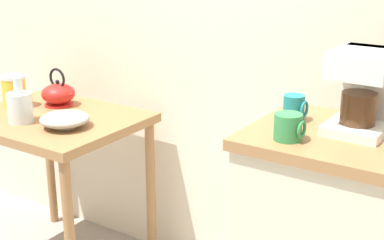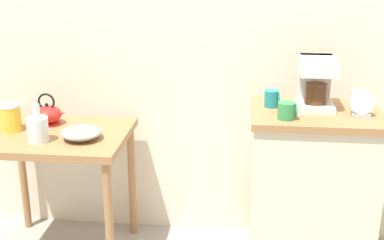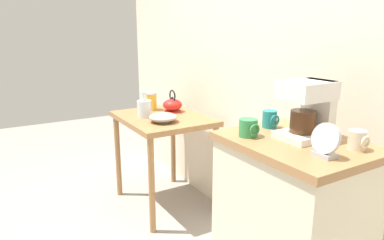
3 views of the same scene
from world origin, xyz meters
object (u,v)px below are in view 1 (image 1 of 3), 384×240
object	(u,v)px
coffee_maker	(363,87)
mug_dark_teal	(295,108)
mug_tall_green	(288,127)
glass_carafe_vase	(20,106)
canister_enamel	(14,91)
bowl_stoneware	(65,119)
teakettle	(59,94)

from	to	relation	value
coffee_maker	mug_dark_teal	size ratio (longest dim) A/B	3.02
mug_dark_teal	mug_tall_green	bearing A→B (deg)	-71.47
glass_carafe_vase	mug_dark_teal	xyz separation A→B (m)	(1.18, 0.17, 0.15)
glass_carafe_vase	coffee_maker	distance (m)	1.43
mug_tall_green	mug_dark_teal	distance (m)	0.20
glass_carafe_vase	canister_enamel	bearing A→B (deg)	145.61
bowl_stoneware	teakettle	size ratio (longest dim) A/B	1.08
coffee_maker	mug_tall_green	size ratio (longest dim) A/B	2.83
glass_carafe_vase	canister_enamel	distance (m)	0.25
teakettle	mug_dark_teal	distance (m)	1.25
mug_dark_teal	bowl_stoneware	bearing A→B (deg)	-173.45
mug_dark_teal	canister_enamel	bearing A→B (deg)	-179.06
bowl_stoneware	canister_enamel	distance (m)	0.43
canister_enamel	coffee_maker	bearing A→B (deg)	1.56
bowl_stoneware	mug_dark_teal	bearing A→B (deg)	6.55
bowl_stoneware	mug_dark_teal	world-z (taller)	mug_dark_teal
teakettle	coffee_maker	world-z (taller)	coffee_maker
bowl_stoneware	coffee_maker	bearing A→B (deg)	6.37
bowl_stoneware	teakettle	bearing A→B (deg)	140.26
mug_tall_green	mug_dark_teal	xyz separation A→B (m)	(-0.06, 0.19, 0.00)
bowl_stoneware	mug_tall_green	xyz separation A→B (m)	(1.04, -0.08, 0.18)
mug_tall_green	canister_enamel	bearing A→B (deg)	173.43
teakettle	mug_dark_teal	world-z (taller)	mug_dark_teal
canister_enamel	mug_dark_teal	bearing A→B (deg)	0.94
coffee_maker	canister_enamel	bearing A→B (deg)	-178.44
teakettle	glass_carafe_vase	bearing A→B (deg)	-79.31
bowl_stoneware	coffee_maker	world-z (taller)	coffee_maker
coffee_maker	teakettle	bearing A→B (deg)	176.68
canister_enamel	mug_dark_teal	distance (m)	1.40
teakettle	coffee_maker	distance (m)	1.48
glass_carafe_vase	mug_tall_green	xyz separation A→B (m)	(1.25, -0.02, 0.15)
teakettle	glass_carafe_vase	size ratio (longest dim) A/B	0.97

